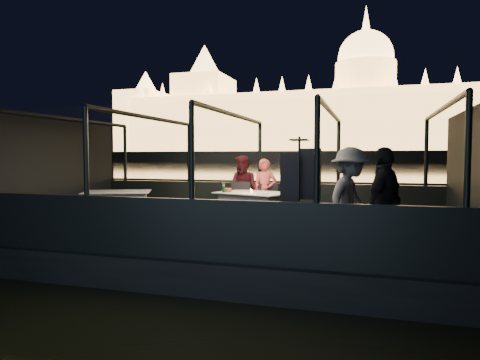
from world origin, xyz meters
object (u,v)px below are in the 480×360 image
(chair_port_left, at_px, (238,204))
(coat_stand, at_px, (299,198))
(person_man_maroon, at_px, (243,190))
(dining_table_aft, at_px, (118,208))
(wine_bottle, at_px, (224,185))
(person_woman_coral, at_px, (265,191))
(passenger_stripe, at_px, (350,200))
(dining_table_central, at_px, (254,210))
(chair_port_right, at_px, (267,205))
(passenger_dark, at_px, (384,203))

(chair_port_left, bearing_deg, coat_stand, -70.32)
(coat_stand, height_order, person_man_maroon, coat_stand)
(dining_table_aft, relative_size, wine_bottle, 5.20)
(chair_port_left, xyz_separation_m, person_man_maroon, (0.04, 0.27, 0.30))
(person_woman_coral, bearing_deg, passenger_stripe, -67.43)
(dining_table_central, relative_size, coat_stand, 0.80)
(person_woman_coral, distance_m, passenger_stripe, 3.25)
(coat_stand, distance_m, person_man_maroon, 3.53)
(dining_table_central, distance_m, chair_port_left, 0.66)
(chair_port_right, bearing_deg, person_woman_coral, 100.24)
(dining_table_aft, bearing_deg, coat_stand, -23.92)
(coat_stand, bearing_deg, wine_bottle, 132.16)
(dining_table_central, bearing_deg, passenger_stripe, -42.08)
(chair_port_left, height_order, person_man_maroon, person_man_maroon)
(dining_table_aft, xyz_separation_m, passenger_stripe, (5.07, -1.44, 0.47))
(chair_port_right, relative_size, passenger_dark, 0.54)
(passenger_stripe, distance_m, passenger_dark, 0.64)
(person_man_maroon, relative_size, passenger_stripe, 0.92)
(dining_table_central, distance_m, dining_table_aft, 3.05)
(chair_port_right, xyz_separation_m, person_man_maroon, (-0.61, 0.22, 0.30))
(dining_table_aft, xyz_separation_m, coat_stand, (4.35, -1.93, 0.51))
(chair_port_right, height_order, passenger_dark, passenger_dark)
(chair_port_left, distance_m, person_woman_coral, 0.68)
(dining_table_central, relative_size, chair_port_left, 1.55)
(dining_table_aft, relative_size, coat_stand, 0.78)
(dining_table_central, bearing_deg, chair_port_left, 137.13)
(chair_port_right, relative_size, person_woman_coral, 0.61)
(dining_table_aft, distance_m, person_man_maroon, 2.84)
(person_woman_coral, bearing_deg, chair_port_left, -168.81)
(chair_port_left, relative_size, wine_bottle, 3.44)
(chair_port_right, distance_m, person_man_maroon, 0.71)
(chair_port_right, xyz_separation_m, person_woman_coral, (-0.10, 0.22, 0.30))
(passenger_stripe, relative_size, wine_bottle, 6.13)
(chair_port_right, relative_size, wine_bottle, 3.30)
(dining_table_aft, bearing_deg, person_man_maroon, 23.58)
(chair_port_left, height_order, chair_port_right, chair_port_left)
(person_man_maroon, height_order, passenger_stripe, passenger_stripe)
(chair_port_left, bearing_deg, passenger_stripe, -55.55)
(chair_port_left, relative_size, coat_stand, 0.52)
(dining_table_aft, height_order, coat_stand, coat_stand)
(coat_stand, bearing_deg, person_man_maroon, 120.12)
(person_man_maroon, distance_m, passenger_stripe, 3.58)
(coat_stand, height_order, wine_bottle, coat_stand)
(person_man_maroon, xyz_separation_m, passenger_dark, (2.98, -2.98, 0.10))
(passenger_dark, bearing_deg, person_woman_coral, -115.06)
(chair_port_left, relative_size, passenger_stripe, 0.56)
(chair_port_right, bearing_deg, dining_table_central, -121.41)
(chair_port_left, distance_m, passenger_stripe, 3.44)
(chair_port_left, bearing_deg, dining_table_central, -56.18)
(dining_table_central, xyz_separation_m, chair_port_left, (-0.48, 0.45, 0.06))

